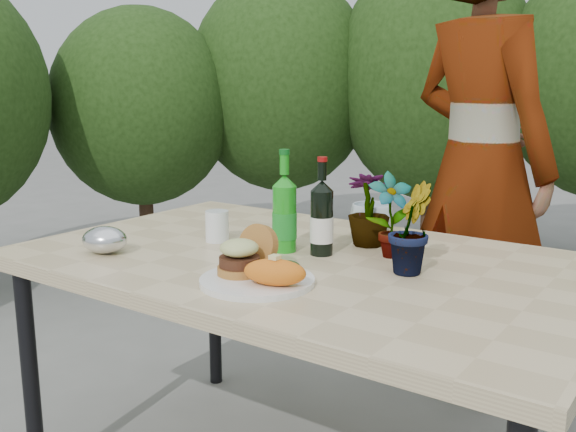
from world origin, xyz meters
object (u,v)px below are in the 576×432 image
Objects in this scene: patio_table at (304,276)px; person at (479,166)px; wine_bottle at (322,219)px; dinner_plate at (257,281)px.

person reaches higher than patio_table.
person is (0.15, 0.98, 0.22)m from patio_table.
wine_bottle is 0.95m from person.
wine_bottle is (-0.02, 0.32, 0.09)m from dinner_plate.
patio_table is at bearing 105.54° from person.
dinner_plate reaches higher than patio_table.
patio_table is 0.17m from wine_bottle.
wine_bottle is (0.03, 0.05, 0.16)m from patio_table.
patio_table is 5.71× the size of dinner_plate.
dinner_plate is 0.34m from wine_bottle.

